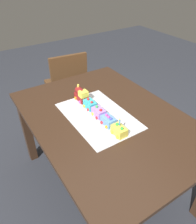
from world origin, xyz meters
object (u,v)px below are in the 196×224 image
at_px(dining_table, 106,128).
at_px(cake_locomotive, 81,95).
at_px(cake_car_tanker_lemon, 119,131).
at_px(chair, 67,85).
at_px(birthday_candle, 120,122).
at_px(cake_car_gondola_lavender, 99,112).
at_px(cake_car_flatbed_turquoise, 90,104).
at_px(cake_car_caboose_sky_blue, 108,121).

height_order(dining_table, cake_locomotive, cake_locomotive).
height_order(cake_locomotive, cake_car_tanker_lemon, cake_locomotive).
bearing_deg(chair, cake_locomotive, 80.24).
bearing_deg(dining_table, birthday_candle, -12.90).
xyz_separation_m(cake_car_gondola_lavender, cake_car_tanker_lemon, (0.24, 0.00, 0.00)).
bearing_deg(cake_car_flatbed_turquoise, dining_table, 16.56).
xyz_separation_m(cake_car_caboose_sky_blue, cake_car_tanker_lemon, (0.12, 0.00, -0.00)).
xyz_separation_m(cake_locomotive, cake_car_gondola_lavender, (0.25, -0.00, -0.02)).
distance_m(cake_car_caboose_sky_blue, birthday_candle, 0.13).
relative_size(cake_car_caboose_sky_blue, cake_car_tanker_lemon, 1.00).
xyz_separation_m(dining_table, cake_car_caboose_sky_blue, (0.08, -0.05, 0.14)).
bearing_deg(cake_car_gondola_lavender, cake_car_flatbed_turquoise, 180.00).
distance_m(dining_table, cake_car_caboose_sky_blue, 0.17).
bearing_deg(cake_car_caboose_sky_blue, cake_car_flatbed_turquoise, 180.00).
height_order(cake_car_gondola_lavender, cake_car_caboose_sky_blue, same).
height_order(cake_car_tanker_lemon, birthday_candle, birthday_candle).
xyz_separation_m(cake_locomotive, cake_car_flatbed_turquoise, (0.13, -0.00, -0.02)).
relative_size(chair, cake_car_gondola_lavender, 8.60).
relative_size(cake_locomotive, birthday_candle, 2.60).
xyz_separation_m(chair, cake_car_tanker_lemon, (1.23, -0.22, 0.30)).
bearing_deg(cake_car_tanker_lemon, cake_car_gondola_lavender, 180.00).
relative_size(cake_car_gondola_lavender, birthday_candle, 1.86).
height_order(cake_car_caboose_sky_blue, birthday_candle, birthday_candle).
distance_m(cake_locomotive, cake_car_flatbed_turquoise, 0.13).
distance_m(dining_table, cake_car_gondola_lavender, 0.15).
distance_m(cake_car_caboose_sky_blue, cake_car_tanker_lemon, 0.12).
bearing_deg(cake_locomotive, cake_car_tanker_lemon, -0.00).
distance_m(cake_car_gondola_lavender, cake_car_tanker_lemon, 0.24).
xyz_separation_m(dining_table, cake_car_gondola_lavender, (-0.03, -0.05, 0.14)).
relative_size(cake_car_flatbed_turquoise, cake_car_caboose_sky_blue, 1.00).
bearing_deg(cake_car_tanker_lemon, cake_car_flatbed_turquoise, 180.00).
bearing_deg(chair, cake_car_flatbed_turquoise, 82.53).
relative_size(cake_car_caboose_sky_blue, birthday_candle, 1.86).
bearing_deg(cake_locomotive, birthday_candle, -0.00).
bearing_deg(dining_table, chair, 170.42).
height_order(chair, cake_car_tanker_lemon, chair).
height_order(cake_car_gondola_lavender, birthday_candle, birthday_candle).
xyz_separation_m(cake_car_flatbed_turquoise, cake_car_tanker_lemon, (0.35, 0.00, 0.00)).
bearing_deg(cake_car_caboose_sky_blue, cake_car_gondola_lavender, 180.00).
height_order(cake_locomotive, birthday_candle, birthday_candle).
bearing_deg(dining_table, cake_car_tanker_lemon, -12.75).
distance_m(cake_car_flatbed_turquoise, cake_car_caboose_sky_blue, 0.24).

